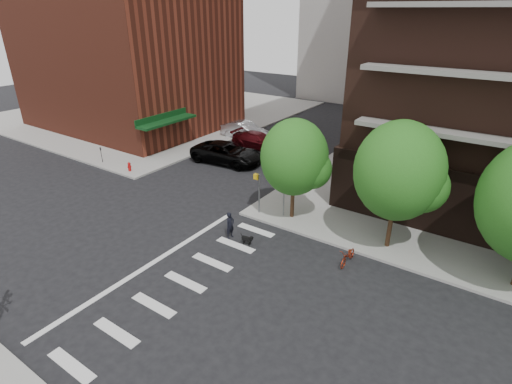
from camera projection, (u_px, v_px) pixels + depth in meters
ground at (143, 262)px, 20.73m from camera, size 120.00×120.00×0.00m
sidewalk_nw at (156, 111)px, 50.89m from camera, size 31.00×33.00×0.15m
crosswalk at (174, 276)px, 19.59m from camera, size 3.85×13.00×0.01m
midrise_nw at (123, 28)px, 41.28m from camera, size 21.40×15.50×20.00m
tree_a at (294, 157)px, 23.33m from camera, size 4.00×4.00×5.90m
tree_b at (399, 171)px, 20.03m from camera, size 4.50×4.50×6.65m
pedestrian_signal at (265, 188)px, 24.68m from camera, size 2.18×0.67×2.60m
fire_hydrant at (129, 166)px, 31.74m from camera, size 0.24×0.24×0.73m
parking_meter at (101, 153)px, 33.37m from camera, size 0.10×0.08×1.32m
parked_car_black at (227, 153)px, 33.69m from camera, size 3.50×6.51×1.74m
parked_car_maroon at (258, 141)px, 37.23m from camera, size 2.33×5.29×1.51m
parked_car_silver at (245, 131)px, 39.85m from camera, size 2.02×5.23×1.70m
scooter at (348, 256)px, 20.42m from camera, size 0.60×1.69×0.89m
dog_walker at (230, 225)px, 22.59m from camera, size 0.61×0.43×1.60m
dog at (247, 239)px, 22.09m from camera, size 0.67×0.25×0.56m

